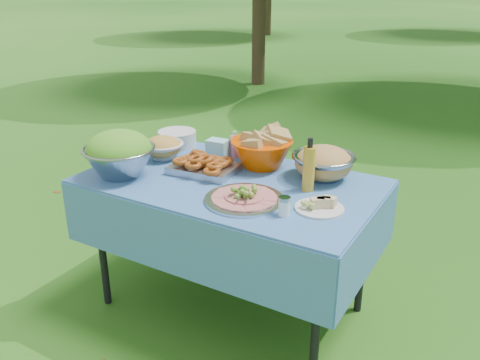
% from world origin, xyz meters
% --- Properties ---
extents(ground, '(80.00, 80.00, 0.00)m').
position_xyz_m(ground, '(0.00, 0.00, 0.00)').
color(ground, '#0F3E0B').
rests_on(ground, ground).
extents(picnic_table, '(1.46, 0.86, 0.76)m').
position_xyz_m(picnic_table, '(0.00, 0.00, 0.38)').
color(picnic_table, '#77BCE4').
rests_on(picnic_table, ground).
extents(salad_bowl, '(0.41, 0.41, 0.24)m').
position_xyz_m(salad_bowl, '(-0.52, -0.23, 0.88)').
color(salad_bowl, '#919599').
rests_on(salad_bowl, picnic_table).
extents(pasta_bowl_white, '(0.28, 0.28, 0.13)m').
position_xyz_m(pasta_bowl_white, '(-0.50, 0.09, 0.82)').
color(pasta_bowl_white, silver).
rests_on(pasta_bowl_white, picnic_table).
extents(plate_stack, '(0.27, 0.27, 0.09)m').
position_xyz_m(plate_stack, '(-0.56, 0.31, 0.81)').
color(plate_stack, silver).
rests_on(plate_stack, picnic_table).
extents(wipes_box, '(0.12, 0.09, 0.10)m').
position_xyz_m(wipes_box, '(-0.23, 0.25, 0.81)').
color(wipes_box, '#92DFF1').
rests_on(wipes_box, picnic_table).
extents(sanitizer_bottle, '(0.06, 0.06, 0.15)m').
position_xyz_m(sanitizer_bottle, '(-0.16, 0.31, 0.84)').
color(sanitizer_bottle, pink).
rests_on(sanitizer_bottle, picnic_table).
extents(bread_bowl, '(0.42, 0.42, 0.22)m').
position_xyz_m(bread_bowl, '(0.04, 0.25, 0.87)').
color(bread_bowl, '#DE4800').
rests_on(bread_bowl, picnic_table).
extents(pasta_bowl_steel, '(0.35, 0.35, 0.17)m').
position_xyz_m(pasta_bowl_steel, '(0.39, 0.26, 0.85)').
color(pasta_bowl_steel, '#919599').
rests_on(pasta_bowl_steel, picnic_table).
extents(fried_tray, '(0.35, 0.26, 0.08)m').
position_xyz_m(fried_tray, '(-0.17, 0.02, 0.80)').
color(fried_tray, '#A3A3A7').
rests_on(fried_tray, picnic_table).
extents(charcuterie_platter, '(0.44, 0.44, 0.08)m').
position_xyz_m(charcuterie_platter, '(0.19, -0.18, 0.80)').
color(charcuterie_platter, silver).
rests_on(charcuterie_platter, picnic_table).
extents(oil_bottle, '(0.06, 0.06, 0.26)m').
position_xyz_m(oil_bottle, '(0.39, 0.08, 0.89)').
color(oil_bottle, gold).
rests_on(oil_bottle, picnic_table).
extents(cheese_plate, '(0.26, 0.26, 0.06)m').
position_xyz_m(cheese_plate, '(0.52, -0.09, 0.79)').
color(cheese_plate, silver).
rests_on(cheese_plate, picnic_table).
extents(shaker, '(0.07, 0.07, 0.09)m').
position_xyz_m(shaker, '(0.41, -0.23, 0.80)').
color(shaker, white).
rests_on(shaker, picnic_table).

